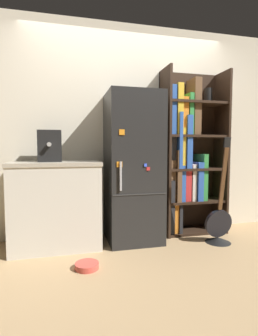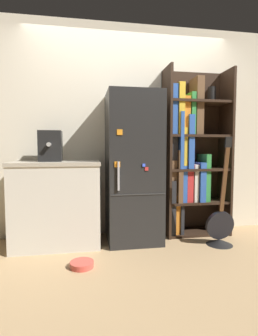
# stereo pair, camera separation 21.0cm
# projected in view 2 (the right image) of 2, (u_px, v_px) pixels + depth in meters

# --- Properties ---
(ground_plane) EXTENTS (16.00, 16.00, 0.00)m
(ground_plane) POSITION_uv_depth(u_px,v_px,m) (136.00, 245.00, 2.93)
(ground_plane) COLOR tan
(wall_back) EXTENTS (8.00, 0.05, 2.60)m
(wall_back) POSITION_uv_depth(u_px,v_px,m) (129.00, 131.00, 3.30)
(wall_back) COLOR beige
(wall_back) RESTS_ON ground_plane
(refrigerator) EXTENTS (0.61, 0.61, 1.70)m
(refrigerator) POSITION_uv_depth(u_px,v_px,m) (133.00, 168.00, 3.02)
(refrigerator) COLOR black
(refrigerator) RESTS_ON ground_plane
(bookshelf) EXTENTS (0.81, 0.37, 2.04)m
(bookshelf) POSITION_uv_depth(u_px,v_px,m) (188.00, 156.00, 3.27)
(bookshelf) COLOR black
(bookshelf) RESTS_ON ground_plane
(kitchen_counter) EXTENTS (0.95, 0.59, 0.93)m
(kitchen_counter) POSITION_uv_depth(u_px,v_px,m) (57.00, 203.00, 2.91)
(kitchen_counter) COLOR beige
(kitchen_counter) RESTS_ON ground_plane
(espresso_machine) EXTENTS (0.24, 0.28, 0.33)m
(espresso_machine) POSITION_uv_depth(u_px,v_px,m) (51.00, 146.00, 2.86)
(espresso_machine) COLOR black
(espresso_machine) RESTS_ON kitchen_counter
(guitar) EXTENTS (0.32, 0.29, 1.20)m
(guitar) POSITION_uv_depth(u_px,v_px,m) (220.00, 230.00, 2.92)
(guitar) COLOR black
(guitar) RESTS_ON ground_plane
(pet_bowl) EXTENTS (0.22, 0.22, 0.05)m
(pet_bowl) POSITION_uv_depth(u_px,v_px,m) (82.00, 264.00, 2.38)
(pet_bowl) COLOR #D84C3F
(pet_bowl) RESTS_ON ground_plane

